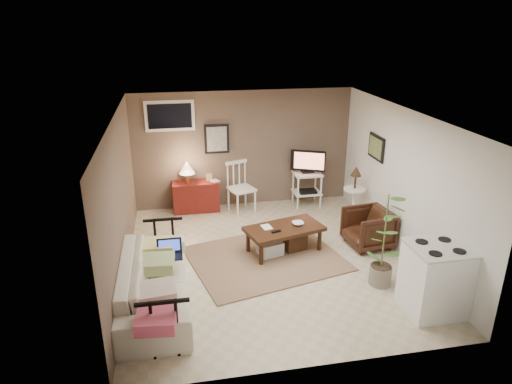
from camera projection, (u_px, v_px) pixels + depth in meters
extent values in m
plane|color=#C1B293|center=(269.00, 260.00, 7.52)|extent=(5.00, 5.00, 0.00)
cube|color=black|center=(217.00, 139.00, 9.17)|extent=(0.50, 0.03, 0.60)
cube|color=black|center=(376.00, 147.00, 8.32)|extent=(0.03, 0.60, 0.45)
cube|color=white|center=(170.00, 116.00, 8.84)|extent=(0.96, 0.03, 0.60)
cube|color=#8D6952|center=(266.00, 258.00, 7.54)|extent=(2.74, 2.39, 0.02)
cube|color=#321A0D|center=(284.00, 229.00, 7.63)|extent=(1.41, 0.98, 0.06)
cylinder|color=#321A0D|center=(261.00, 254.00, 7.28)|extent=(0.07, 0.07, 0.41)
cylinder|color=#321A0D|center=(319.00, 240.00, 7.73)|extent=(0.07, 0.07, 0.41)
cylinder|color=#321A0D|center=(248.00, 241.00, 7.69)|extent=(0.07, 0.07, 0.41)
cylinder|color=#321A0D|center=(304.00, 229.00, 8.15)|extent=(0.07, 0.07, 0.41)
cube|color=black|center=(276.00, 231.00, 7.44)|extent=(0.17, 0.09, 0.02)
cube|color=#3F2516|center=(294.00, 241.00, 7.81)|extent=(0.44, 0.41, 0.28)
cube|color=silver|center=(270.00, 248.00, 7.63)|extent=(0.44, 0.41, 0.23)
imported|color=beige|center=(154.00, 275.00, 6.22)|extent=(0.68, 2.32, 0.91)
cube|color=black|center=(170.00, 257.00, 6.54)|extent=(0.36, 0.25, 0.02)
cube|color=black|center=(169.00, 245.00, 6.62)|extent=(0.36, 0.02, 0.22)
cube|color=blue|center=(169.00, 245.00, 6.61)|extent=(0.30, 0.00, 0.18)
cube|color=maroon|center=(196.00, 196.00, 9.34)|extent=(0.93, 0.41, 0.62)
cylinder|color=#B17844|center=(187.00, 178.00, 9.12)|extent=(0.10, 0.10, 0.21)
cone|color=beige|center=(187.00, 167.00, 9.04)|extent=(0.31, 0.31, 0.25)
cube|color=tan|center=(209.00, 177.00, 9.27)|extent=(0.12, 0.02, 0.16)
cube|color=white|center=(242.00, 189.00, 9.23)|extent=(0.60, 0.60, 0.04)
cylinder|color=white|center=(238.00, 206.00, 9.06)|extent=(0.04, 0.04, 0.47)
cylinder|color=white|center=(255.00, 202.00, 9.25)|extent=(0.04, 0.04, 0.47)
cylinder|color=white|center=(228.00, 199.00, 9.38)|extent=(0.04, 0.04, 0.47)
cylinder|color=white|center=(245.00, 196.00, 9.57)|extent=(0.04, 0.04, 0.47)
cube|color=white|center=(236.00, 162.00, 9.21)|extent=(0.45, 0.20, 0.07)
cube|color=white|center=(307.00, 174.00, 9.48)|extent=(0.56, 0.46, 0.04)
cube|color=white|center=(307.00, 192.00, 9.62)|extent=(0.56, 0.46, 0.03)
cylinder|color=white|center=(298.00, 193.00, 9.38)|extent=(0.04, 0.04, 0.72)
cylinder|color=white|center=(321.00, 191.00, 9.46)|extent=(0.04, 0.04, 0.72)
cylinder|color=white|center=(293.00, 187.00, 9.73)|extent=(0.04, 0.04, 0.72)
cylinder|color=white|center=(315.00, 185.00, 9.82)|extent=(0.04, 0.04, 0.72)
cube|color=black|center=(308.00, 171.00, 9.46)|extent=(0.26, 0.14, 0.03)
cube|color=black|center=(308.00, 161.00, 9.37)|extent=(0.68, 0.34, 0.43)
cube|color=#E17757|center=(308.00, 161.00, 9.37)|extent=(0.57, 0.26, 0.35)
cube|color=black|center=(307.00, 192.00, 9.57)|extent=(0.36, 0.26, 0.10)
cylinder|color=white|center=(352.00, 220.00, 8.97)|extent=(0.29, 0.29, 0.03)
cylinder|color=white|center=(353.00, 205.00, 8.86)|extent=(0.06, 0.06, 0.63)
cylinder|color=white|center=(355.00, 189.00, 8.74)|extent=(0.42, 0.42, 0.03)
cylinder|color=#32160E|center=(355.00, 181.00, 8.69)|extent=(0.04, 0.04, 0.27)
cone|color=#362516|center=(356.00, 171.00, 8.61)|extent=(0.21, 0.21, 0.19)
imported|color=#32160E|center=(368.00, 226.00, 7.86)|extent=(0.75, 0.79, 0.73)
cylinder|color=gray|center=(380.00, 275.00, 6.80)|extent=(0.33, 0.33, 0.29)
cylinder|color=#4C602D|center=(385.00, 231.00, 6.54)|extent=(0.02, 0.02, 1.14)
cube|color=white|center=(435.00, 280.00, 6.07)|extent=(0.73, 0.68, 0.94)
cube|color=silver|center=(440.00, 248.00, 5.90)|extent=(0.75, 0.70, 0.03)
cylinder|color=black|center=(436.00, 254.00, 5.71)|extent=(0.17, 0.17, 0.01)
cylinder|color=black|center=(460.00, 251.00, 5.77)|extent=(0.17, 0.17, 0.01)
cylinder|color=black|center=(422.00, 242.00, 6.01)|extent=(0.17, 0.17, 0.01)
cylinder|color=black|center=(445.00, 239.00, 6.07)|extent=(0.17, 0.17, 0.01)
imported|color=#321A0D|center=(298.00, 219.00, 7.68)|extent=(0.19, 0.05, 0.19)
imported|color=#321A0D|center=(262.00, 223.00, 7.54)|extent=(0.16, 0.04, 0.21)
imported|color=#321A0D|center=(211.00, 177.00, 9.18)|extent=(0.16, 0.08, 0.22)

